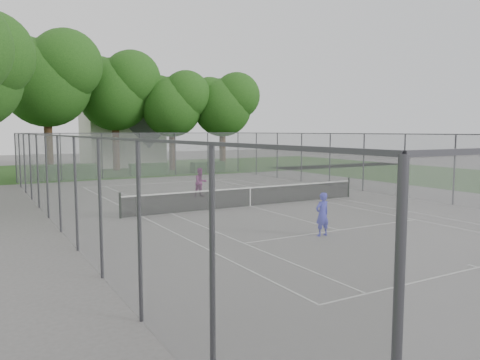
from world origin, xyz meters
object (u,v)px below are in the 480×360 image
tennis_net (250,196)px  girl_player (322,214)px  house (122,130)px  woman_player (201,182)px

tennis_net → girl_player: girl_player is taller
tennis_net → girl_player: size_ratio=8.39×
tennis_net → house: size_ratio=1.36×
girl_player → woman_player: 11.04m
tennis_net → girl_player: (-1.17, -6.80, 0.26)m
house → girl_player: bearing=-95.0°
house → girl_player: house is taller
house → woman_player: 25.06m
tennis_net → house: bearing=86.1°
tennis_net → woman_player: woman_player is taller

